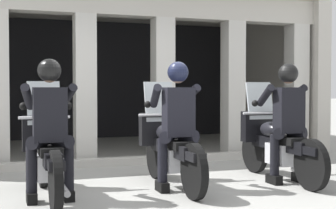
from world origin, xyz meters
name	(u,v)px	position (x,y,z in m)	size (l,w,h in m)	color
ground_plane	(116,155)	(0.00, 3.00, 0.00)	(80.00, 80.00, 0.00)	#999993
station_building	(99,57)	(0.01, 4.57, 1.92)	(8.06, 4.67, 3.10)	black
kerb_strip	(132,161)	(0.01, 1.83, 0.06)	(7.56, 0.24, 0.12)	#B7B5AD
motorcycle_left	(48,153)	(-1.54, -0.14, 0.50)	(0.62, 2.04, 1.35)	black
police_officer_left	(50,117)	(-1.54, -0.42, 0.94)	(0.63, 0.61, 1.58)	black
motorcycle_center	(170,147)	(0.00, -0.05, 0.50)	(0.62, 2.04, 1.35)	black
police_officer_center	(177,114)	(0.00, -0.33, 0.94)	(0.63, 0.61, 1.58)	black
motorcycle_right	(276,143)	(1.54, -0.08, 0.50)	(0.62, 2.04, 1.35)	black
police_officer_right	(287,112)	(1.54, -0.36, 0.94)	(0.63, 0.61, 1.58)	black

